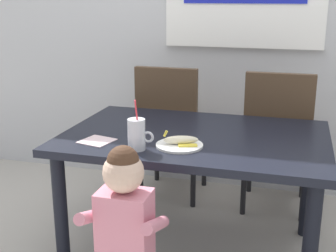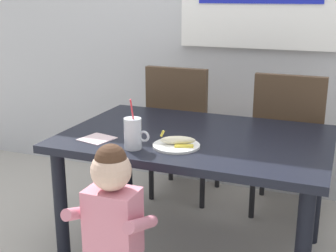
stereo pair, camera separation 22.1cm
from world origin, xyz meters
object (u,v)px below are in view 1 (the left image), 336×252
Objects in this scene: milk_cup at (137,136)px; snack_plate at (179,145)px; dining_table at (195,150)px; peeled_banana at (181,140)px; dining_chair_left at (171,125)px; paper_napkin at (97,141)px; dining_chair_right at (277,134)px; toddler_standing at (125,217)px.

milk_cup is 1.09× the size of snack_plate.
snack_plate is (-0.03, -0.22, 0.10)m from dining_table.
milk_cup is (-0.21, -0.32, 0.16)m from dining_table.
peeled_banana is (-0.02, -0.22, 0.12)m from dining_table.
snack_plate is (0.29, -0.89, 0.17)m from dining_chair_left.
milk_cup is 1.43× the size of peeled_banana.
dining_chair_left reaches higher than paper_napkin.
dining_chair_left and dining_chair_right have the same top height.
dining_table is 1.43× the size of dining_chair_left.
toddler_standing is at bearing -79.55° from milk_cup.
paper_napkin is at bearing 82.35° from dining_chair_left.
toddler_standing is (0.17, -1.33, -0.02)m from dining_chair_left.
dining_chair_left is at bearing -1.22° from dining_chair_right.
dining_chair_left reaches higher than toddler_standing.
dining_chair_left is (-0.32, 0.67, -0.07)m from dining_table.
snack_plate is 1.31× the size of peeled_banana.
snack_plate reaches higher than dining_table.
toddler_standing is 0.49m from snack_plate.
paper_napkin is at bearing -175.13° from snack_plate.
paper_napkin is at bearing 47.08° from dining_chair_right.
snack_plate is 1.53× the size of paper_napkin.
peeled_banana is at bearing 32.73° from snack_plate.
snack_plate is at bearing 74.59° from toddler_standing.
paper_napkin is at bearing -150.07° from dining_table.
milk_cup is (-0.06, 0.34, 0.25)m from toddler_standing.
snack_plate reaches higher than paper_napkin.
paper_napkin is (-0.45, -0.26, 0.09)m from dining_table.
toddler_standing is 0.51m from peeled_banana.
peeled_banana is (0.19, 0.11, -0.04)m from milk_cup.
toddler_standing is 5.59× the size of paper_napkin.
dining_chair_left is 4.17× the size of snack_plate.
toddler_standing reaches higher than dining_table.
toddler_standing is at bearing -53.26° from paper_napkin.
dining_table is 7.86× the size of peeled_banana.
dining_chair_left is at bearing 108.24° from snack_plate.
paper_napkin is at bearing -174.52° from peeled_banana.
toddler_standing is 4.79× the size of peeled_banana.
peeled_banana reaches higher than paper_napkin.
dining_table is 5.98× the size of snack_plate.
milk_cup is at bearing 100.45° from toddler_standing.
dining_chair_right is at bearing 58.48° from dining_table.
snack_plate is at bearing -97.17° from dining_table.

